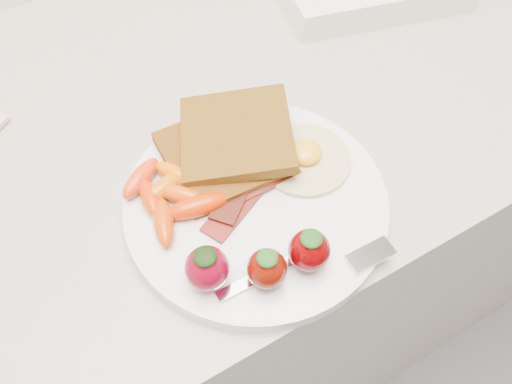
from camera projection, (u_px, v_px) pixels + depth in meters
counter at (202, 274)px, 0.97m from camera, size 2.00×0.60×0.90m
plate at (256, 202)px, 0.52m from camera, size 0.27×0.27×0.02m
toast_lower at (223, 154)px, 0.53m from camera, size 0.12×0.12×0.01m
toast_upper at (236, 134)px, 0.53m from camera, size 0.16×0.16×0.03m
fried_egg at (305, 157)px, 0.53m from camera, size 0.11×0.11×0.02m
bacon_strips at (245, 189)px, 0.51m from camera, size 0.12×0.10×0.01m
baby_carrots at (169, 195)px, 0.50m from camera, size 0.10×0.11×0.02m
strawberries at (259, 262)px, 0.44m from camera, size 0.13×0.07×0.05m
fork at (317, 263)px, 0.46m from camera, size 0.17×0.05×0.00m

